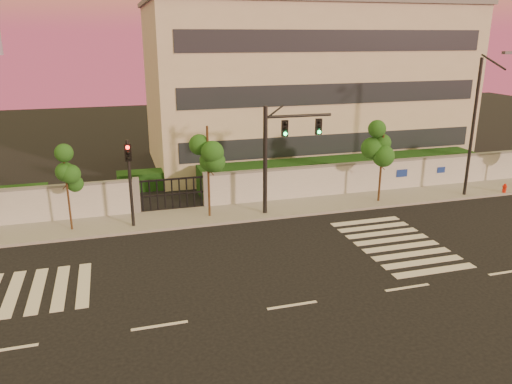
{
  "coord_description": "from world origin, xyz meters",
  "views": [
    {
      "loc": [
        -6.05,
        -15.77,
        9.84
      ],
      "look_at": [
        0.31,
        6.0,
        2.7
      ],
      "focal_mm": 35.0,
      "sensor_mm": 36.0,
      "label": 1
    }
  ],
  "objects": [
    {
      "name": "sidewalk",
      "position": [
        0.0,
        10.5,
        0.07
      ],
      "size": [
        60.0,
        3.0,
        0.15
      ],
      "primitive_type": "cube",
      "color": "gray",
      "rests_on": "ground"
    },
    {
      "name": "traffic_signal_main",
      "position": [
        2.76,
        9.86,
        3.93
      ],
      "size": [
        3.93,
        0.38,
        6.22
      ],
      "rotation": [
        0.0,
        0.0,
        -0.02
      ],
      "color": "black",
      "rests_on": "ground"
    },
    {
      "name": "institutional_building",
      "position": [
        9.0,
        21.99,
        6.16
      ],
      "size": [
        24.4,
        12.4,
        12.25
      ],
      "color": "beige",
      "rests_on": "ground"
    },
    {
      "name": "ground",
      "position": [
        0.0,
        0.0,
        0.0
      ],
      "size": [
        120.0,
        120.0,
        0.0
      ],
      "primitive_type": "plane",
      "color": "black",
      "rests_on": "ground"
    },
    {
      "name": "street_tree_c",
      "position": [
        -8.46,
        10.28,
        3.35
      ],
      "size": [
        1.31,
        1.04,
        4.56
      ],
      "color": "#382314",
      "rests_on": "ground"
    },
    {
      "name": "traffic_signal_secondary",
      "position": [
        -5.36,
        9.87,
        3.04
      ],
      "size": [
        0.37,
        0.35,
        4.79
      ],
      "rotation": [
        0.0,
        0.0,
        -0.06
      ],
      "color": "black",
      "rests_on": "ground"
    },
    {
      "name": "streetlight_east",
      "position": [
        15.21,
        9.39,
        4.87
      ],
      "size": [
        0.54,
        2.17,
        9.01
      ],
      "color": "black",
      "rests_on": "ground"
    },
    {
      "name": "street_tree_e",
      "position": [
        9.33,
        10.0,
        3.59
      ],
      "size": [
        1.65,
        1.31,
        4.87
      ],
      "color": "#382314",
      "rests_on": "ground"
    },
    {
      "name": "fire_hydrant",
      "position": [
        17.95,
        9.2,
        0.37
      ],
      "size": [
        0.28,
        0.28,
        0.75
      ],
      "rotation": [
        0.0,
        0.0,
        0.02
      ],
      "color": "red",
      "rests_on": "ground"
    },
    {
      "name": "road_markings",
      "position": [
        -1.58,
        3.76,
        0.01
      ],
      "size": [
        57.0,
        7.62,
        0.02
      ],
      "color": "silver",
      "rests_on": "ground"
    },
    {
      "name": "street_tree_d",
      "position": [
        -1.14,
        10.29,
        3.85
      ],
      "size": [
        1.53,
        1.22,
        5.23
      ],
      "color": "#382314",
      "rests_on": "ground"
    },
    {
      "name": "hedge_row",
      "position": [
        1.17,
        14.74,
        0.82
      ],
      "size": [
        41.0,
        4.25,
        1.8
      ],
      "color": "#103612",
      "rests_on": "ground"
    },
    {
      "name": "perimeter_wall",
      "position": [
        0.1,
        12.0,
        1.07
      ],
      "size": [
        60.0,
        0.36,
        2.2
      ],
      "color": "#B3B5BB",
      "rests_on": "ground"
    }
  ]
}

